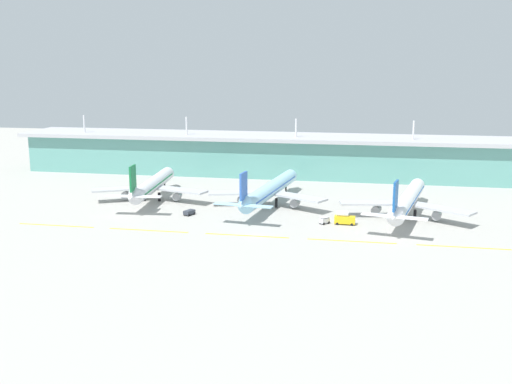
{
  "coord_description": "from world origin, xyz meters",
  "views": [
    {
      "loc": [
        34.7,
        -182.85,
        54.51
      ],
      "look_at": [
        -6.73,
        35.91,
        7.0
      ],
      "focal_mm": 41.5,
      "sensor_mm": 36.0,
      "label": 1
    }
  ],
  "objects": [
    {
      "name": "taxiway_stripe_west",
      "position": [
        -71.0,
        -0.01,
        0.02
      ],
      "size": [
        28.0,
        0.7,
        0.04
      ],
      "primitive_type": "cube",
      "color": "yellow",
      "rests_on": "ground"
    },
    {
      "name": "ground_plane",
      "position": [
        0.0,
        0.0,
        0.0
      ],
      "size": [
        600.0,
        600.0,
        0.0
      ],
      "primitive_type": "plane",
      "color": "#A8A59E"
    },
    {
      "name": "airliner_middle",
      "position": [
        -2.58,
        43.15,
        6.46
      ],
      "size": [
        48.4,
        72.2,
        18.9
      ],
      "color": "#9ED1EA",
      "rests_on": "ground"
    },
    {
      "name": "terminal_building",
      "position": [
        -0.0,
        111.65,
        10.35
      ],
      "size": [
        288.0,
        34.0,
        29.29
      ],
      "color": "#5B9E93",
      "rests_on": "ground"
    },
    {
      "name": "airliner_far",
      "position": [
        49.83,
        33.98,
        6.45
      ],
      "size": [
        47.87,
        67.13,
        18.9
      ],
      "color": "white",
      "rests_on": "ground"
    },
    {
      "name": "taxiway_stripe_east",
      "position": [
        65.0,
        -0.01,
        0.02
      ],
      "size": [
        28.0,
        0.7,
        0.04
      ],
      "primitive_type": "cube",
      "color": "yellow",
      "rests_on": "ground"
    },
    {
      "name": "baggage_cart",
      "position": [
        20.95,
        19.63,
        1.26
      ],
      "size": [
        3.7,
        3.92,
        2.48
      ],
      "color": "silver",
      "rests_on": "ground"
    },
    {
      "name": "fuel_truck",
      "position": [
        27.79,
        20.1,
        2.26
      ],
      "size": [
        7.26,
        2.83,
        4.95
      ],
      "color": "gold",
      "rests_on": "ground"
    },
    {
      "name": "taxiway_stripe_mid_west",
      "position": [
        -37.0,
        -0.01,
        0.02
      ],
      "size": [
        28.0,
        0.7,
        0.04
      ],
      "primitive_type": "cube",
      "color": "yellow",
      "rests_on": "ground"
    },
    {
      "name": "airliner_near",
      "position": [
        -51.94,
        44.05,
        6.45
      ],
      "size": [
        48.58,
        61.42,
        18.9
      ],
      "color": "silver",
      "rests_on": "ground"
    },
    {
      "name": "pushback_tug",
      "position": [
        -29.66,
        22.92,
        1.1
      ],
      "size": [
        3.91,
        4.99,
        1.85
      ],
      "color": "#333842",
      "rests_on": "ground"
    },
    {
      "name": "taxiway_stripe_centre",
      "position": [
        -3.0,
        -0.01,
        0.02
      ],
      "size": [
        28.0,
        0.7,
        0.04
      ],
      "primitive_type": "cube",
      "color": "yellow",
      "rests_on": "ground"
    },
    {
      "name": "taxiway_stripe_mid_east",
      "position": [
        31.0,
        -0.01,
        0.02
      ],
      "size": [
        28.0,
        0.7,
        0.04
      ],
      "primitive_type": "cube",
      "color": "yellow",
      "rests_on": "ground"
    }
  ]
}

